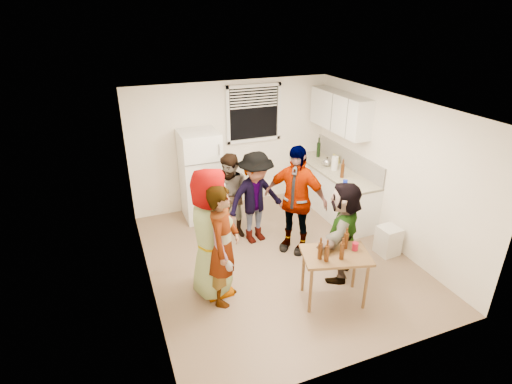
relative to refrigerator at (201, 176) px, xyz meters
name	(u,v)px	position (x,y,z in m)	size (l,w,h in m)	color
room	(277,259)	(0.75, -1.88, -0.85)	(4.00, 4.50, 2.50)	white
window	(254,113)	(1.20, 0.33, 1.00)	(1.12, 0.10, 1.06)	white
refrigerator	(201,176)	(0.00, 0.00, 0.00)	(0.70, 0.70, 1.70)	white
counter_lower	(333,191)	(2.45, -0.73, -0.42)	(0.60, 2.20, 0.86)	white
countertop	(335,170)	(2.45, -0.73, 0.03)	(0.64, 2.22, 0.04)	beige
backsplash	(348,158)	(2.74, -0.73, 0.23)	(0.03, 2.20, 0.36)	beige
upper_cabinets	(340,112)	(2.58, -0.53, 1.10)	(0.34, 1.60, 0.70)	white
kettle	(327,166)	(2.40, -0.52, 0.05)	(0.23, 0.19, 0.19)	silver
paper_towel	(334,170)	(2.43, -0.75, 0.05)	(0.12, 0.12, 0.26)	white
wine_bottle	(318,157)	(2.50, 0.00, 0.05)	(0.08, 0.08, 0.30)	black
beer_bottle_counter	(342,177)	(2.35, -1.14, 0.05)	(0.07, 0.07, 0.26)	#47230C
blue_cup	(345,186)	(2.19, -1.49, 0.05)	(0.08, 0.08, 0.11)	#1329D9
picture_frame	(336,159)	(2.67, -0.42, 0.13)	(0.02, 0.19, 0.16)	gold
trash_bin	(388,240)	(2.51, -2.39, -0.60)	(0.32, 0.32, 0.48)	beige
serving_table	(332,299)	(1.05, -3.05, -0.85)	(0.88, 0.59, 0.75)	brown
beer_bottle_table	(345,248)	(1.24, -2.98, -0.10)	(0.06, 0.06, 0.23)	#47230C
red_cup	(355,250)	(1.34, -3.06, -0.10)	(0.08, 0.08, 0.11)	maroon
guest_grey	(214,290)	(-0.43, -2.27, -0.85)	(0.92, 1.88, 0.60)	gray
guest_stripe	(226,298)	(-0.33, -2.49, -0.85)	(0.63, 1.72, 0.41)	#141933
guest_back_left	(233,235)	(0.32, -0.90, -0.85)	(0.74, 1.52, 0.58)	brown
guest_back_right	(256,240)	(0.64, -1.20, -0.85)	(1.05, 1.62, 0.60)	#47464C
guest_black	(293,248)	(1.13, -1.68, -0.85)	(1.07, 1.83, 0.45)	black
guest_orange	(338,274)	(1.45, -2.60, -0.85)	(1.42, 1.53, 0.45)	#CF7D3C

